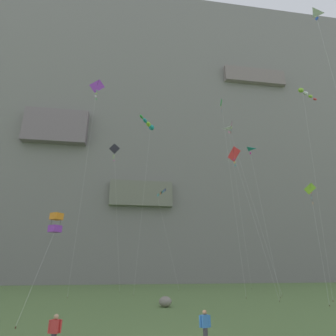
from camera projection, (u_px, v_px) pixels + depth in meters
cliff_face at (141, 136)px, 84.17m from camera, size 180.00×33.55×83.43m
boulder_near_cliff_base at (165, 302)px, 25.24m from camera, size 1.42×1.50×0.92m
spectator_watching_right at (54, 333)px, 11.75m from camera, size 0.57×0.30×1.61m
spectator_watching_left at (205, 327)px, 12.85m from camera, size 0.57×0.31×1.61m
kite_diamond_low_left at (97, 89)px, 45.86m from camera, size 2.52×3.66×33.82m
kite_windsock_near_cliff at (305, 93)px, 40.25m from camera, size 5.75×2.83×28.40m
kite_windsock_far_right at (149, 125)px, 47.18m from camera, size 3.13×5.68×27.48m
kite_diamond_high_left at (311, 194)px, 32.68m from camera, size 3.39×3.51×13.24m
kite_diamond_high_center at (222, 110)px, 45.95m from camera, size 0.99×6.05×31.12m
kite_diamond_low_center at (235, 156)px, 38.39m from camera, size 2.53×5.12×19.78m
kite_diamond_mid_right at (115, 151)px, 48.39m from camera, size 3.46×3.58×24.63m
kite_delta_high_right at (316, 27)px, 32.28m from camera, size 3.54×4.51×31.92m
kite_box_front_field at (56, 223)px, 23.97m from camera, size 1.18×5.98×8.08m
kite_banner_upper_left at (236, 142)px, 45.95m from camera, size 3.17×7.45×26.63m
kite_delta_upper_right at (250, 159)px, 39.47m from camera, size 2.02×2.00×19.33m
kite_banner_mid_left at (162, 197)px, 50.15m from camera, size 2.97×6.57×16.74m
kite_delta_low_right at (230, 135)px, 59.22m from camera, size 1.95×6.39×31.50m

